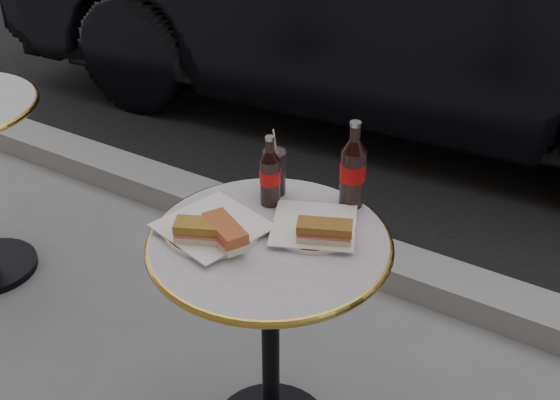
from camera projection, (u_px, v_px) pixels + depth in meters
The scene contains 10 objects.
curb at pixel (393, 267), 2.77m from camera, with size 40.00×0.20×0.12m, color gray.
bistro_table at pixel (271, 346), 1.95m from camera, with size 0.62×0.62×0.73m, color #BAB2C4, non-canonical shape.
plate_left at pixel (213, 229), 1.78m from camera, with size 0.25×0.25×0.01m, color white.
plate_right at pixel (314, 228), 1.78m from camera, with size 0.22×0.22×0.01m, color silver.
sandwich_left_a at pixel (204, 232), 1.71m from camera, with size 0.14×0.07×0.05m, color olive.
sandwich_left_b at pixel (225, 233), 1.71m from camera, with size 0.14×0.07×0.05m, color #AE532C.
sandwich_right at pixel (324, 232), 1.72m from camera, with size 0.13×0.06×0.05m, color brown.
cola_bottle_left at pixel (270, 171), 1.84m from camera, with size 0.06×0.06×0.20m, color black, non-canonical shape.
cola_bottle_right at pixel (353, 164), 1.82m from camera, with size 0.07×0.07×0.25m, color black, non-canonical shape.
cola_glass at pixel (274, 172), 1.91m from camera, with size 0.06×0.06×0.13m, color black.
Camera 1 is at (0.77, -1.21, 1.75)m, focal length 45.00 mm.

